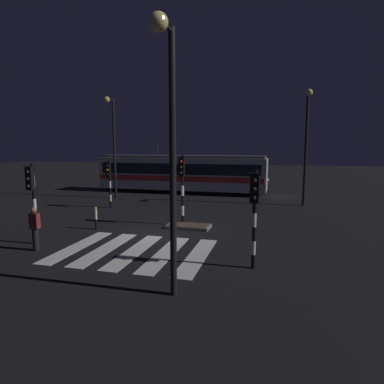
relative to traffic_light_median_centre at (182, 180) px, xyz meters
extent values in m
plane|color=black|center=(-0.54, -1.77, -2.37)|extent=(120.00, 120.00, 0.00)
cube|color=#59595E|center=(-0.54, 10.83, -2.36)|extent=(80.00, 0.12, 0.03)
cube|color=#59595E|center=(-0.54, 12.27, -2.36)|extent=(80.00, 0.12, 0.03)
cube|color=silver|center=(-3.02, -4.54, -2.36)|extent=(0.79, 4.42, 0.02)
cube|color=silver|center=(-1.78, -4.51, -2.36)|extent=(0.79, 4.42, 0.02)
cube|color=silver|center=(-0.54, -4.49, -2.36)|extent=(0.79, 4.42, 0.02)
cube|color=silver|center=(0.70, -4.46, -2.36)|extent=(0.79, 4.42, 0.02)
cube|color=silver|center=(1.94, -4.44, -2.36)|extent=(0.79, 4.42, 0.02)
cube|color=slate|center=(0.44, -0.38, -2.29)|extent=(2.14, 1.10, 0.16)
cube|color=#4C382D|center=(0.44, -0.38, -2.20)|extent=(1.93, 0.99, 0.02)
cylinder|color=black|center=(0.00, 0.09, -2.12)|extent=(0.14, 0.14, 0.51)
cylinder|color=white|center=(0.00, 0.09, -1.60)|extent=(0.14, 0.14, 0.51)
cylinder|color=black|center=(0.00, 0.09, -1.09)|extent=(0.14, 0.14, 0.51)
cylinder|color=white|center=(0.00, 0.09, -0.57)|extent=(0.14, 0.14, 0.51)
cylinder|color=black|center=(0.00, 0.09, -0.06)|extent=(0.14, 0.14, 0.51)
cylinder|color=white|center=(0.00, 0.09, 0.45)|extent=(0.14, 0.14, 0.51)
cylinder|color=black|center=(0.00, 0.09, 0.97)|extent=(0.14, 0.14, 0.51)
cube|color=black|center=(0.00, -0.08, 0.63)|extent=(0.28, 0.20, 0.90)
sphere|color=red|center=(0.00, -0.19, 0.91)|extent=(0.14, 0.14, 0.14)
sphere|color=black|center=(0.00, -0.19, 0.63)|extent=(0.14, 0.14, 0.14)
sphere|color=black|center=(0.00, -0.19, 0.35)|extent=(0.14, 0.14, 0.14)
cube|color=black|center=(0.00, -0.08, 1.12)|extent=(0.36, 0.24, 0.04)
cylinder|color=black|center=(-4.91, -4.64, -2.14)|extent=(0.14, 0.14, 0.48)
cylinder|color=white|center=(-4.91, -4.64, -1.66)|extent=(0.14, 0.14, 0.48)
cylinder|color=black|center=(-4.91, -4.64, -1.18)|extent=(0.14, 0.14, 0.48)
cylinder|color=white|center=(-4.91, -4.64, -0.71)|extent=(0.14, 0.14, 0.48)
cylinder|color=black|center=(-4.91, -4.64, -0.23)|extent=(0.14, 0.14, 0.48)
cylinder|color=white|center=(-4.91, -4.64, 0.25)|extent=(0.14, 0.14, 0.48)
cylinder|color=black|center=(-4.91, -4.64, 0.72)|extent=(0.14, 0.14, 0.48)
cube|color=black|center=(-4.91, -4.81, 0.36)|extent=(0.28, 0.20, 0.90)
sphere|color=black|center=(-4.91, -4.92, 0.64)|extent=(0.14, 0.14, 0.14)
sphere|color=black|center=(-4.91, -4.92, 0.36)|extent=(0.14, 0.14, 0.14)
sphere|color=black|center=(-4.91, -4.92, 0.08)|extent=(0.14, 0.14, 0.14)
cube|color=black|center=(-4.91, -4.81, 0.85)|extent=(0.36, 0.24, 0.04)
cylinder|color=black|center=(-6.01, 3.47, -2.15)|extent=(0.14, 0.14, 0.45)
cylinder|color=white|center=(-6.01, 3.47, -1.71)|extent=(0.14, 0.14, 0.45)
cylinder|color=black|center=(-6.01, 3.47, -1.26)|extent=(0.14, 0.14, 0.45)
cylinder|color=white|center=(-6.01, 3.47, -0.81)|extent=(0.14, 0.14, 0.45)
cylinder|color=black|center=(-6.01, 3.47, -0.37)|extent=(0.14, 0.14, 0.45)
cylinder|color=white|center=(-6.01, 3.47, 0.08)|extent=(0.14, 0.14, 0.45)
cylinder|color=black|center=(-6.01, 3.47, 0.52)|extent=(0.14, 0.14, 0.45)
cube|color=black|center=(-6.01, 3.30, 0.15)|extent=(0.28, 0.20, 0.90)
sphere|color=black|center=(-6.01, 3.19, 0.43)|extent=(0.14, 0.14, 0.14)
sphere|color=orange|center=(-6.01, 3.19, 0.15)|extent=(0.14, 0.14, 0.14)
sphere|color=black|center=(-6.01, 3.19, -0.13)|extent=(0.14, 0.14, 0.14)
cube|color=black|center=(-6.01, 3.30, 0.64)|extent=(0.36, 0.24, 0.04)
cylinder|color=black|center=(4.03, -5.06, -2.14)|extent=(0.14, 0.14, 0.47)
cylinder|color=white|center=(4.03, -5.06, -1.67)|extent=(0.14, 0.14, 0.47)
cylinder|color=black|center=(4.03, -5.06, -1.20)|extent=(0.14, 0.14, 0.47)
cylinder|color=white|center=(4.03, -5.06, -0.73)|extent=(0.14, 0.14, 0.47)
cylinder|color=black|center=(4.03, -5.06, -0.26)|extent=(0.14, 0.14, 0.47)
cylinder|color=white|center=(4.03, -5.06, 0.21)|extent=(0.14, 0.14, 0.47)
cylinder|color=black|center=(4.03, -5.06, 0.68)|extent=(0.14, 0.14, 0.47)
cube|color=black|center=(4.03, -5.23, 0.31)|extent=(0.28, 0.20, 0.90)
sphere|color=black|center=(4.03, -5.34, 0.59)|extent=(0.14, 0.14, 0.14)
sphere|color=black|center=(4.03, -5.34, 0.31)|extent=(0.14, 0.14, 0.14)
sphere|color=black|center=(4.03, -5.34, 0.03)|extent=(0.14, 0.14, 0.14)
cube|color=black|center=(4.03, -5.23, 0.80)|extent=(0.36, 0.24, 0.04)
cylinder|color=black|center=(2.12, -7.65, 1.09)|extent=(0.18, 0.18, 6.93)
cylinder|color=black|center=(2.12, -8.10, 4.46)|extent=(0.10, 0.90, 0.10)
sphere|color=#F9E08C|center=(2.12, -8.55, 4.38)|extent=(0.44, 0.44, 0.44)
cylinder|color=black|center=(6.27, 7.75, 1.41)|extent=(0.18, 0.18, 7.57)
cylinder|color=black|center=(6.27, 7.30, 5.09)|extent=(0.10, 0.90, 0.10)
sphere|color=#F9E08C|center=(6.27, 6.85, 5.01)|extent=(0.44, 0.44, 0.44)
cylinder|color=black|center=(-7.73, 7.36, 1.42)|extent=(0.18, 0.18, 7.59)
cylinder|color=black|center=(-7.73, 6.91, 5.11)|extent=(0.10, 0.90, 0.10)
sphere|color=#F9E08C|center=(-7.73, 6.46, 5.03)|extent=(0.44, 0.44, 0.44)
cube|color=silver|center=(-3.65, 11.55, -0.67)|extent=(14.54, 2.50, 2.70)
cube|color=red|center=(-3.65, 10.28, -1.02)|extent=(14.25, 0.04, 0.44)
cube|color=red|center=(-3.65, 12.82, -1.02)|extent=(14.25, 0.04, 0.44)
cube|color=black|center=(-3.65, 10.29, -0.22)|extent=(13.81, 0.03, 0.90)
cube|color=#4C4C51|center=(-3.65, 11.55, 0.78)|extent=(14.25, 2.30, 0.20)
cylinder|color=#262628|center=(-5.83, 11.55, 1.28)|extent=(0.08, 0.08, 1.00)
cube|color=black|center=(0.35, 11.55, -2.20)|extent=(2.20, 2.00, 0.35)
cube|color=black|center=(-7.65, 11.55, -2.20)|extent=(2.20, 2.00, 0.35)
sphere|color=#F9F2CC|center=(3.67, 11.55, -1.07)|extent=(0.24, 0.24, 0.24)
cylinder|color=black|center=(-4.30, -5.39, -1.93)|extent=(0.24, 0.24, 0.88)
cube|color=maroon|center=(-4.30, -5.39, -1.19)|extent=(0.36, 0.22, 0.60)
sphere|color=#9E7051|center=(-4.30, -5.39, -0.77)|extent=(0.22, 0.22, 0.22)
cylinder|color=black|center=(-3.83, -1.84, -2.12)|extent=(0.12, 0.12, 0.50)
cylinder|color=white|center=(-3.83, -1.84, -1.62)|extent=(0.12, 0.12, 0.50)
sphere|color=yellow|center=(-3.83, -1.84, -1.32)|extent=(0.12, 0.12, 0.12)
camera|label=1|loc=(4.90, -15.82, 1.66)|focal=31.02mm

